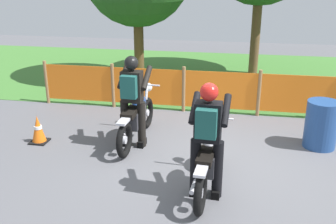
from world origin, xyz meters
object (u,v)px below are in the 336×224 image
at_px(motorcycle_lead, 208,160).
at_px(spare_drum, 321,124).
at_px(rider_lead, 207,135).
at_px(motorcycle_trailing, 137,118).
at_px(rider_trailing, 132,97).
at_px(traffic_cone, 38,129).

xyz_separation_m(motorcycle_lead, spare_drum, (1.91, 1.81, -0.01)).
bearing_deg(spare_drum, rider_lead, -133.44).
xyz_separation_m(motorcycle_trailing, spare_drum, (3.38, 0.33, -0.03)).
distance_m(motorcycle_trailing, spare_drum, 3.40).
bearing_deg(motorcycle_lead, rider_lead, -179.49).
distance_m(rider_trailing, traffic_cone, 1.94).
relative_size(motorcycle_trailing, traffic_cone, 3.85).
height_order(motorcycle_lead, rider_lead, rider_lead).
relative_size(motorcycle_lead, spare_drum, 2.24).
xyz_separation_m(rider_trailing, spare_drum, (3.39, 0.55, -0.51)).
bearing_deg(rider_lead, spare_drum, -39.75).
relative_size(motorcycle_trailing, rider_trailing, 1.21).
relative_size(rider_trailing, traffic_cone, 3.19).
bearing_deg(motorcycle_trailing, spare_drum, -81.40).
distance_m(motorcycle_lead, rider_lead, 0.54).
xyz_separation_m(motorcycle_lead, rider_lead, (-0.01, -0.21, 0.50)).
relative_size(motorcycle_lead, traffic_cone, 3.71).
distance_m(motorcycle_trailing, rider_lead, 2.29).
height_order(rider_lead, rider_trailing, same).
bearing_deg(motorcycle_trailing, motorcycle_lead, -132.12).
height_order(rider_trailing, traffic_cone, rider_trailing).
distance_m(motorcycle_lead, traffic_cone, 3.46).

